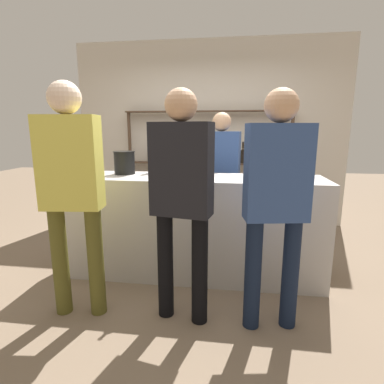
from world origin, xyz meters
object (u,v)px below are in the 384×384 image
customer_left (71,183)px  cork_jar (280,172)px  server_behind_counter (221,171)px  counter_bottle_0 (307,166)px  customer_center (182,190)px  customer_right (276,194)px  counter_bottle_2 (163,164)px  ice_bucket (124,163)px  wine_glass (159,166)px  counter_bottle_1 (152,161)px

customer_left → cork_jar: bearing=-69.3°
server_behind_counter → cork_jar: bearing=49.9°
counter_bottle_0 → customer_center: (-1.06, -0.83, -0.10)m
counter_bottle_0 → cork_jar: 0.26m
customer_right → cork_jar: bearing=-19.4°
counter_bottle_0 → cork_jar: (-0.25, -0.02, -0.06)m
cork_jar → customer_center: 1.15m
counter_bottle_2 → server_behind_counter: server_behind_counter is taller
server_behind_counter → customer_center: bearing=0.1°
ice_bucket → customer_left: size_ratio=0.13×
cork_jar → customer_center: size_ratio=0.07×
wine_glass → customer_center: customer_center is taller
customer_right → customer_center: size_ratio=0.99×
wine_glass → cork_jar: 1.17m
counter_bottle_0 → counter_bottle_1: 1.56m
counter_bottle_2 → customer_left: (-0.55, -0.67, -0.07)m
counter_bottle_1 → customer_left: 1.08m
cork_jar → customer_left: bearing=-152.9°
ice_bucket → customer_right: 1.69m
cork_jar → customer_right: customer_right is taller
counter_bottle_0 → customer_left: customer_left is taller
customer_right → customer_center: bearing=79.9°
customer_center → customer_left: customer_left is taller
counter_bottle_1 → server_behind_counter: server_behind_counter is taller
counter_bottle_2 → cork_jar: (1.10, 0.18, -0.07)m
cork_jar → customer_center: customer_center is taller
counter_bottle_0 → counter_bottle_1: counter_bottle_1 is taller
customer_right → customer_left: size_ratio=0.96×
customer_left → counter_bottle_2: bearing=-46.2°
wine_glass → customer_left: (-0.49, -0.78, -0.05)m
cork_jar → wine_glass: bearing=-176.7°
cork_jar → server_behind_counter: bearing=131.2°
counter_bottle_2 → server_behind_counter: (0.51, 0.85, -0.17)m
counter_bottle_1 → customer_right: (1.17, -0.98, -0.12)m
counter_bottle_0 → customer_center: customer_center is taller
counter_bottle_2 → customer_left: bearing=-129.7°
counter_bottle_2 → ice_bucket: bearing=152.4°
counter_bottle_1 → server_behind_counter: (0.71, 0.50, -0.16)m
counter_bottle_1 → server_behind_counter: size_ratio=0.21×
counter_bottle_2 → wine_glass: (-0.07, 0.11, -0.02)m
counter_bottle_1 → ice_bucket: size_ratio=1.46×
wine_glass → ice_bucket: size_ratio=0.64×
ice_bucket → customer_left: bearing=-95.0°
wine_glass → ice_bucket: (-0.41, 0.14, 0.01)m
customer_center → customer_left: size_ratio=0.97×
counter_bottle_1 → cork_jar: bearing=-7.5°
customer_center → server_behind_counter: size_ratio=1.05×
customer_left → server_behind_counter: bearing=-41.3°
server_behind_counter → ice_bucket: bearing=-49.6°
customer_center → server_behind_counter: bearing=2.0°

